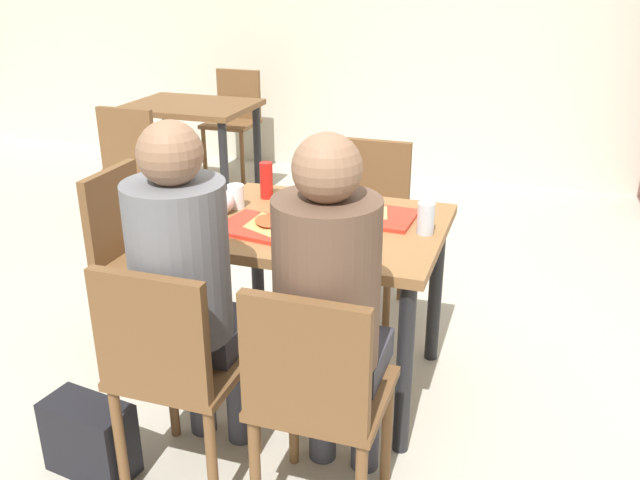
% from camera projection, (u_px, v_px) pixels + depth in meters
% --- Properties ---
extents(ground_plane, '(10.00, 10.00, 0.02)m').
position_uv_depth(ground_plane, '(320.00, 382.00, 2.98)').
color(ground_plane, '#B2AD9E').
extents(back_wall, '(10.00, 0.10, 2.80)m').
position_uv_depth(back_wall, '(450.00, 2.00, 5.25)').
color(back_wall, beige).
rests_on(back_wall, ground_plane).
extents(main_table, '(0.98, 0.79, 0.74)m').
position_uv_depth(main_table, '(320.00, 248.00, 2.74)').
color(main_table, olive).
rests_on(main_table, ground_plane).
extents(chair_near_left, '(0.40, 0.40, 0.87)m').
position_uv_depth(chair_near_left, '(171.00, 363.00, 2.17)').
color(chair_near_left, brown).
rests_on(chair_near_left, ground_plane).
extents(chair_near_right, '(0.40, 0.40, 0.87)m').
position_uv_depth(chair_near_right, '(316.00, 392.00, 2.03)').
color(chair_near_right, brown).
rests_on(chair_near_right, ground_plane).
extents(chair_far_side, '(0.40, 0.40, 0.87)m').
position_uv_depth(chair_far_side, '(368.00, 213.00, 3.47)').
color(chair_far_side, brown).
rests_on(chair_far_side, ground_plane).
extents(chair_left_end, '(0.40, 0.40, 0.87)m').
position_uv_depth(chair_left_end, '(135.00, 248.00, 3.04)').
color(chair_left_end, brown).
rests_on(chair_left_end, ground_plane).
extents(person_in_red, '(0.32, 0.42, 1.28)m').
position_uv_depth(person_in_red, '(187.00, 276.00, 2.20)').
color(person_in_red, '#383842').
rests_on(person_in_red, ground_plane).
extents(person_in_brown_jacket, '(0.32, 0.42, 1.28)m').
position_uv_depth(person_in_brown_jacket, '(330.00, 298.00, 2.06)').
color(person_in_brown_jacket, '#383842').
rests_on(person_in_brown_jacket, ground_plane).
extents(tray_red_near, '(0.39, 0.31, 0.02)m').
position_uv_depth(tray_red_near, '(267.00, 228.00, 2.62)').
color(tray_red_near, red).
rests_on(tray_red_near, main_table).
extents(tray_red_far, '(0.37, 0.27, 0.02)m').
position_uv_depth(tray_red_far, '(369.00, 216.00, 2.75)').
color(tray_red_far, red).
rests_on(tray_red_far, main_table).
extents(paper_plate_center, '(0.22, 0.22, 0.01)m').
position_uv_depth(paper_plate_center, '(304.00, 201.00, 2.93)').
color(paper_plate_center, white).
rests_on(paper_plate_center, main_table).
extents(paper_plate_near_edge, '(0.22, 0.22, 0.01)m').
position_uv_depth(paper_plate_near_edge, '(340.00, 247.00, 2.46)').
color(paper_plate_near_edge, white).
rests_on(paper_plate_near_edge, main_table).
extents(pizza_slice_a, '(0.22, 0.25, 0.02)m').
position_uv_depth(pizza_slice_a, '(267.00, 222.00, 2.63)').
color(pizza_slice_a, tan).
rests_on(pizza_slice_a, tray_red_near).
extents(pizza_slice_b, '(0.21, 0.22, 0.02)m').
position_uv_depth(pizza_slice_b, '(368.00, 210.00, 2.76)').
color(pizza_slice_b, '#DBAD60').
rests_on(pizza_slice_b, tray_red_far).
extents(pizza_slice_c, '(0.23, 0.27, 0.02)m').
position_uv_depth(pizza_slice_c, '(297.00, 198.00, 2.93)').
color(pizza_slice_c, '#C68C47').
rests_on(pizza_slice_c, paper_plate_center).
extents(plastic_cup_a, '(0.07, 0.07, 0.10)m').
position_uv_depth(plastic_cup_a, '(339.00, 186.00, 2.98)').
color(plastic_cup_a, white).
rests_on(plastic_cup_a, main_table).
extents(plastic_cup_b, '(0.07, 0.07, 0.10)m').
position_uv_depth(plastic_cup_b, '(296.00, 243.00, 2.38)').
color(plastic_cup_b, white).
rests_on(plastic_cup_b, main_table).
extents(plastic_cup_c, '(0.07, 0.07, 0.10)m').
position_uv_depth(plastic_cup_c, '(236.00, 196.00, 2.85)').
color(plastic_cup_c, white).
rests_on(plastic_cup_c, main_table).
extents(soda_can, '(0.07, 0.07, 0.12)m').
position_uv_depth(soda_can, '(426.00, 218.00, 2.57)').
color(soda_can, '#B7BCC6').
rests_on(soda_can, main_table).
extents(condiment_bottle, '(0.06, 0.06, 0.16)m').
position_uv_depth(condiment_bottle, '(266.00, 180.00, 2.95)').
color(condiment_bottle, red).
rests_on(condiment_bottle, main_table).
extents(foil_bundle, '(0.10, 0.10, 0.10)m').
position_uv_depth(foil_bundle, '(222.00, 202.00, 2.78)').
color(foil_bundle, silver).
rests_on(foil_bundle, main_table).
extents(handbag, '(0.34, 0.20, 0.28)m').
position_uv_depth(handbag, '(90.00, 438.00, 2.40)').
color(handbag, black).
rests_on(handbag, ground_plane).
extents(background_table, '(0.90, 0.70, 0.74)m').
position_uv_depth(background_table, '(192.00, 121.00, 4.98)').
color(background_table, brown).
rests_on(background_table, ground_plane).
extents(background_chair_near, '(0.40, 0.40, 0.87)m').
position_uv_depth(background_chair_near, '(138.00, 160.00, 4.37)').
color(background_chair_near, brown).
rests_on(background_chair_near, ground_plane).
extents(background_chair_far, '(0.40, 0.40, 0.87)m').
position_uv_depth(background_chair_far, '(235.00, 115.00, 5.66)').
color(background_chair_far, brown).
rests_on(background_chair_far, ground_plane).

